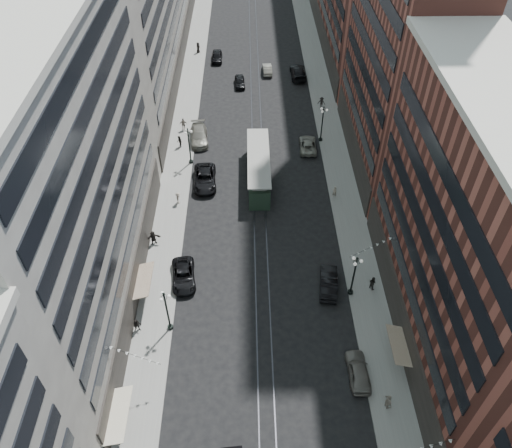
{
  "coord_description": "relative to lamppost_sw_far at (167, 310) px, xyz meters",
  "views": [
    {
      "loc": [
        -1.29,
        -0.44,
        41.64
      ],
      "look_at": [
        -0.58,
        37.58,
        5.0
      ],
      "focal_mm": 35.0,
      "sensor_mm": 36.0,
      "label": 1
    }
  ],
  "objects": [
    {
      "name": "building_west_mid",
      "position": [
        -7.8,
        5.0,
        10.9
      ],
      "size": [
        8.0,
        36.0,
        28.0
      ],
      "primitive_type": "cube",
      "color": "#A7A294",
      "rests_on": "ground"
    },
    {
      "name": "lamppost_se_mid",
      "position": [
        18.4,
        32.0,
        0.0
      ],
      "size": [
        1.03,
        1.14,
        5.52
      ],
      "color": "black",
      "rests_on": "sidewalk_east"
    },
    {
      "name": "car_12",
      "position": [
        16.67,
        51.55,
        -2.2
      ],
      "size": [
        2.67,
        6.24,
        1.79
      ],
      "primitive_type": "imported",
      "rotation": [
        0.0,
        0.0,
        3.17
      ],
      "color": "black",
      "rests_on": "ground"
    },
    {
      "name": "building_east_mid",
      "position": [
        26.2,
        -0.0,
        8.9
      ],
      "size": [
        8.0,
        30.0,
        24.0
      ],
      "primitive_type": "cube",
      "color": "brown",
      "rests_on": "ground"
    },
    {
      "name": "pedestrian_6",
      "position": [
        -1.65,
        35.14,
        -1.98
      ],
      "size": [
        1.15,
        0.58,
        1.92
      ],
      "primitive_type": "imported",
      "rotation": [
        0.0,
        0.0,
        3.2
      ],
      "color": "gray",
      "rests_on": "sidewalk_west"
    },
    {
      "name": "pedestrian_2",
      "position": [
        -3.1,
        -0.25,
        -2.1
      ],
      "size": [
        0.9,
        0.62,
        1.69
      ],
      "primitive_type": "imported",
      "rotation": [
        0.0,
        0.0,
        0.21
      ],
      "color": "black",
      "rests_on": "sidewalk_west"
    },
    {
      "name": "rail_west",
      "position": [
        8.5,
        42.0,
        -3.09
      ],
      "size": [
        0.12,
        180.0,
        0.02
      ],
      "primitive_type": "cube",
      "color": "#2D2D33",
      "rests_on": "ground"
    },
    {
      "name": "car_11",
      "position": [
        16.36,
        30.13,
        -2.4
      ],
      "size": [
        2.52,
        5.11,
        1.4
      ],
      "primitive_type": "imported",
      "rotation": [
        0.0,
        0.0,
        3.1
      ],
      "color": "gray",
      "rests_on": "ground"
    },
    {
      "name": "streetcar",
      "position": [
        9.2,
        23.49,
        -1.45
      ],
      "size": [
        2.86,
        12.91,
        3.57
      ],
      "color": "#253B2A",
      "rests_on": "ground"
    },
    {
      "name": "car_8",
      "position": [
        0.8,
        32.45,
        -2.22
      ],
      "size": [
        3.07,
        6.24,
        1.74
      ],
      "primitive_type": "imported",
      "rotation": [
        0.0,
        0.0,
        0.11
      ],
      "color": "slate",
      "rests_on": "ground"
    },
    {
      "name": "sidewalk_west",
      "position": [
        -1.8,
        42.0,
        -3.02
      ],
      "size": [
        4.0,
        180.0,
        0.15
      ],
      "primitive_type": "cube",
      "color": "gray",
      "rests_on": "ground"
    },
    {
      "name": "rail_east",
      "position": [
        9.9,
        42.0,
        -3.09
      ],
      "size": [
        0.12,
        180.0,
        0.02
      ],
      "primitive_type": "cube",
      "color": "#2D2D33",
      "rests_on": "ground"
    },
    {
      "name": "pedestrian_9",
      "position": [
        19.49,
        41.0,
        -2.03
      ],
      "size": [
        1.27,
        0.8,
        1.83
      ],
      "primitive_type": "imported",
      "rotation": [
        0.0,
        0.0,
        -0.28
      ],
      "color": "black",
      "rests_on": "sidewalk_east"
    },
    {
      "name": "car_4",
      "position": [
        17.6,
        -5.38,
        -2.32
      ],
      "size": [
        1.93,
        4.61,
        1.56
      ],
      "primitive_type": "imported",
      "rotation": [
        0.0,
        0.0,
        3.16
      ],
      "color": "#68645D",
      "rests_on": "ground"
    },
    {
      "name": "pedestrian_extra_0",
      "position": [
        -1.87,
        30.75,
        -2.08
      ],
      "size": [
        0.61,
        0.91,
        1.74
      ],
      "primitive_type": "imported",
      "rotation": [
        0.0,
        0.0,
        4.9
      ],
      "color": "black",
      "rests_on": "sidewalk_west"
    },
    {
      "name": "pedestrian_4",
      "position": [
        19.61,
        -8.51,
        -2.02
      ],
      "size": [
        0.76,
        1.17,
        1.85
      ],
      "primitive_type": "imported",
      "rotation": [
        0.0,
        0.0,
        1.84
      ],
      "color": "#ADA08F",
      "rests_on": "sidewalk_east"
    },
    {
      "name": "building_east_tower",
      "position": [
        26.2,
        28.0,
        17.9
      ],
      "size": [
        8.0,
        26.0,
        42.0
      ],
      "primitive_type": "cube",
      "color": "brown",
      "rests_on": "ground"
    },
    {
      "name": "pedestrian_extra_1",
      "position": [
        -0.9,
        18.61,
        -2.14
      ],
      "size": [
        0.45,
        1.05,
        1.62
      ],
      "primitive_type": "imported",
      "rotation": [
        0.0,
        0.0,
        1.56
      ],
      "color": "gray",
      "rests_on": "sidewalk_west"
    },
    {
      "name": "pedestrian_7",
      "position": [
        20.74,
        4.67,
        -2.12
      ],
      "size": [
        0.84,
        0.91,
        1.65
      ],
      "primitive_type": "imported",
      "rotation": [
        0.0,
        0.0,
        2.22
      ],
      "color": "black",
      "rests_on": "sidewalk_east"
    },
    {
      "name": "lamppost_sw_far",
      "position": [
        0.0,
        0.0,
        0.0
      ],
      "size": [
        1.03,
        1.14,
        5.52
      ],
      "color": "black",
      "rests_on": "sidewalk_west"
    },
    {
      "name": "car_7",
      "position": [
        2.18,
        22.53,
        -2.24
      ],
      "size": [
        3.18,
        6.34,
        1.72
      ],
      "primitive_type": "imported",
      "rotation": [
        0.0,
        0.0,
        0.05
      ],
      "color": "black",
      "rests_on": "ground"
    },
    {
      "name": "pedestrian_5",
      "position": [
        -3.08,
        11.65,
        -2.04
      ],
      "size": [
        1.75,
        0.98,
        1.82
      ],
      "primitive_type": "imported",
      "rotation": [
        0.0,
        0.0,
        0.32
      ],
      "color": "black",
      "rests_on": "sidewalk_west"
    },
    {
      "name": "ground",
      "position": [
        9.2,
        32.0,
        -3.1
      ],
      "size": [
        220.0,
        220.0,
        0.0
      ],
      "primitive_type": "plane",
      "color": "black",
      "rests_on": "ground"
    },
    {
      "name": "lamppost_sw_mid",
      "position": [
        0.0,
        27.0,
        0.0
      ],
      "size": [
        1.03,
        1.14,
        5.52
      ],
      "color": "black",
      "rests_on": "sidewalk_west"
    },
    {
      "name": "pedestrian_8",
      "position": [
        18.71,
        19.45,
        -2.12
      ],
      "size": [
        0.65,
        0.47,
        1.66
      ],
      "primitive_type": "imported",
      "rotation": [
        0.0,
        0.0,
        3.27
      ],
      "color": "#B3A894",
      "rests_on": "sidewalk_east"
    },
    {
      "name": "car_10",
      "position": [
        16.17,
        4.89,
        -2.27
      ],
      "size": [
        2.37,
        5.19,
        1.65
      ],
      "primitive_type": "imported",
      "rotation": [
        0.0,
        0.0,
        3.01
      ],
      "color": "black",
      "rests_on": "ground"
    },
    {
      "name": "pedestrian_extra_2",
      "position": [
        -1.19,
        61.11,
        -2.01
      ],
      "size": [
        0.87,
        1.04,
        1.87
      ],
      "primitive_type": "imported",
      "rotation": [
        0.0,
        0.0,
        1.08
      ],
      "color": "black",
      "rests_on": "sidewalk_west"
    },
    {
      "name": "lamppost_se_far",
      "position": [
        18.4,
        4.0,
        0.0
      ],
      "size": [
        1.03,
        1.14,
        5.52
      ],
      "color": "black",
      "rests_on": "sidewalk_east"
    },
    {
      "name": "car_13",
      "position": [
        6.59,
        48.6,
        -2.38
      ],
      "size": [
        1.89,
        4.27,
        1.43
      ],
      "primitive_type": "imported",
      "rotation": [
        0.0,
        0.0,
        0.05
      ],
      "color": "black",
      "rests_on": "ground"
    },
    {
      "name": "car_9",
      "position": [
        2.4,
        57.92,
        -2.3
      ],
      "size": [
        1.9,
        4.67,
        1.59
      ],
      "primitive_type": "imported",
      "rotation": [
        0.0,
        0.0,
        0.01
      ],
      "color": "black",
      "rests_on": "ground"
    },
    {
      "name": "sidewalk_east",
      "position": [
        20.2,
        42.0,
        -3.02
      ],
      "size": [
        4.0,
        180.0,
        0.15
      ],
      "primitive_type": "cube",
      "color": "gray",
      "rests_on": "ground"
    },
    {
      "name": "car_2",
      "position": [
        0.8,
        6.2,
        -2.37
      ],
      "size": [
        3.03,
        5.48,
        1.45
      ],
      "primitive_type": "imported",
      "rotation": [
        0.0,
        0.0,
        0.12
      ],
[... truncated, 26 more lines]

